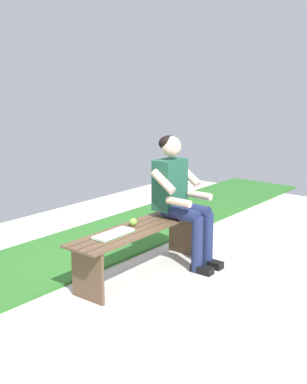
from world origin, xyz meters
TOP-DOWN VIEW (x-y plane):
  - ground_plane at (0.97, 1.00)m, footprint 10.00×7.00m
  - grass_strip at (0.00, -0.95)m, footprint 9.00×1.20m
  - bench_near at (0.00, 0.00)m, footprint 1.67×0.43m
  - person_seated at (-0.47, 0.10)m, footprint 0.50×0.69m
  - apple at (0.04, -0.06)m, footprint 0.08×0.08m
  - book_open at (0.36, -0.01)m, footprint 0.42×0.17m

SIDE VIEW (x-z plane):
  - ground_plane at x=0.97m, z-range -0.04..0.00m
  - grass_strip at x=0.00m, z-range 0.00..0.03m
  - bench_near at x=0.00m, z-range 0.12..0.60m
  - book_open at x=0.36m, z-range 0.47..0.50m
  - apple at x=0.04m, z-range 0.48..0.55m
  - person_seated at x=-0.47m, z-range 0.07..1.35m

